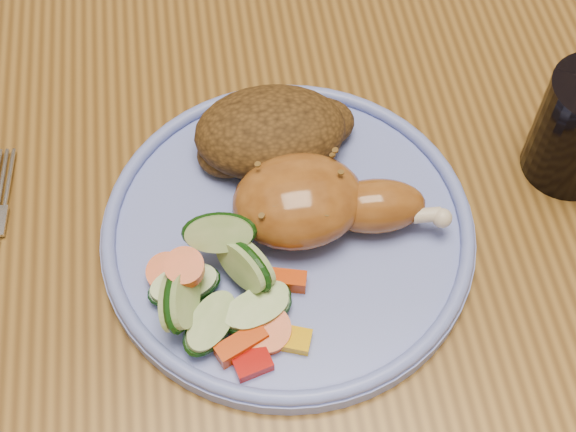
% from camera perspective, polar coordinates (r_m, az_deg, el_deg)
% --- Properties ---
extents(dining_table, '(0.90, 1.40, 0.75)m').
position_cam_1_polar(dining_table, '(0.68, 3.08, 0.55)').
color(dining_table, brown).
rests_on(dining_table, ground).
extents(plate, '(0.26, 0.26, 0.01)m').
position_cam_1_polar(plate, '(0.56, 0.00, -1.16)').
color(plate, '#6C7ED5').
rests_on(plate, dining_table).
extents(plate_rim, '(0.26, 0.26, 0.01)m').
position_cam_1_polar(plate_rim, '(0.55, 0.00, -0.56)').
color(plate_rim, '#6C7ED5').
rests_on(plate_rim, plate).
extents(chicken_leg, '(0.15, 0.08, 0.05)m').
position_cam_1_polar(chicken_leg, '(0.54, 2.08, 0.99)').
color(chicken_leg, '#95551F').
rests_on(chicken_leg, plate).
extents(rice_pilaf, '(0.12, 0.08, 0.05)m').
position_cam_1_polar(rice_pilaf, '(0.58, -1.04, 5.98)').
color(rice_pilaf, '#4C3113').
rests_on(rice_pilaf, plate).
extents(vegetable_pile, '(0.11, 0.11, 0.05)m').
position_cam_1_polar(vegetable_pile, '(0.52, -4.61, -5.43)').
color(vegetable_pile, '#A50A05').
rests_on(vegetable_pile, plate).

